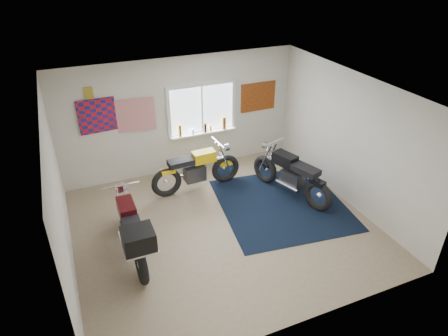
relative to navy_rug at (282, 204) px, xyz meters
name	(u,v)px	position (x,y,z in m)	size (l,w,h in m)	color
ground	(223,226)	(-1.42, -0.21, -0.01)	(5.50, 5.50, 0.00)	#9E896B
room_shell	(223,151)	(-1.42, -0.21, 1.63)	(5.50, 5.50, 5.50)	white
navy_rug	(282,204)	(0.00, 0.00, 0.00)	(2.50, 2.60, 0.01)	black
window_assembly	(202,113)	(-0.92, 2.26, 1.36)	(1.66, 0.17, 1.26)	white
oil_bottles	(207,127)	(-0.83, 2.19, 1.02)	(1.18, 0.09, 0.30)	#815A12
flag_display	(89,93)	(-3.32, 2.27, 2.14)	(1.60, 0.10, 1.17)	red
triumph_poster	(258,97)	(0.53, 2.27, 1.54)	(0.90, 0.03, 0.70)	#A54C14
yellow_triumph	(196,170)	(-1.43, 1.29, 0.45)	(2.07, 0.62, 1.04)	black
black_chrome_bike	(291,176)	(0.33, 0.26, 0.47)	(0.89, 2.05, 1.09)	black
maroon_tourer	(132,232)	(-3.17, -0.43, 0.56)	(0.65, 2.15, 1.10)	black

